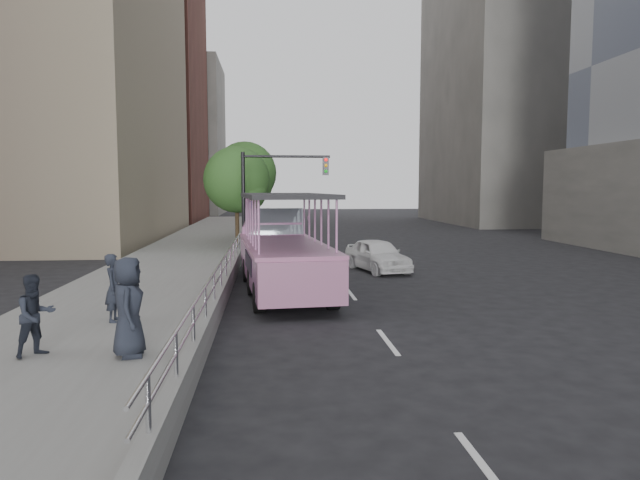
{
  "coord_description": "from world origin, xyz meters",
  "views": [
    {
      "loc": [
        -1.68,
        -14.62,
        3.53
      ],
      "look_at": [
        -0.27,
        1.25,
        2.07
      ],
      "focal_mm": 32.0,
      "sensor_mm": 36.0,
      "label": 1
    }
  ],
  "objects_px": {
    "pedestrian_far": "(128,307)",
    "street_tree_far": "(247,175)",
    "street_tree_near": "(238,182)",
    "traffic_signal": "(269,188)",
    "parking_sign": "(249,227)",
    "pedestrian_mid": "(35,315)",
    "duck_boat": "(281,253)",
    "car": "(377,255)",
    "pedestrian_near": "(114,288)"
  },
  "relations": [
    {
      "from": "duck_boat",
      "to": "pedestrian_near",
      "type": "relative_size",
      "value": 6.21
    },
    {
      "from": "traffic_signal",
      "to": "pedestrian_mid",
      "type": "bearing_deg",
      "value": -105.67
    },
    {
      "from": "pedestrian_mid",
      "to": "street_tree_far",
      "type": "distance_m",
      "value": 25.75
    },
    {
      "from": "traffic_signal",
      "to": "street_tree_near",
      "type": "bearing_deg",
      "value": 114.98
    },
    {
      "from": "parking_sign",
      "to": "street_tree_near",
      "type": "distance_m",
      "value": 6.29
    },
    {
      "from": "parking_sign",
      "to": "street_tree_near",
      "type": "height_order",
      "value": "street_tree_near"
    },
    {
      "from": "pedestrian_far",
      "to": "street_tree_near",
      "type": "relative_size",
      "value": 0.34
    },
    {
      "from": "pedestrian_far",
      "to": "street_tree_far",
      "type": "distance_m",
      "value": 25.77
    },
    {
      "from": "pedestrian_near",
      "to": "parking_sign",
      "type": "bearing_deg",
      "value": -13.36
    },
    {
      "from": "duck_boat",
      "to": "street_tree_far",
      "type": "xyz_separation_m",
      "value": [
        -1.8,
        16.61,
        3.07
      ]
    },
    {
      "from": "car",
      "to": "pedestrian_near",
      "type": "distance_m",
      "value": 12.8
    },
    {
      "from": "parking_sign",
      "to": "street_tree_far",
      "type": "bearing_deg",
      "value": 92.67
    },
    {
      "from": "parking_sign",
      "to": "street_tree_near",
      "type": "relative_size",
      "value": 0.52
    },
    {
      "from": "pedestrian_near",
      "to": "street_tree_far",
      "type": "relative_size",
      "value": 0.26
    },
    {
      "from": "pedestrian_mid",
      "to": "traffic_signal",
      "type": "bearing_deg",
      "value": 26.8
    },
    {
      "from": "pedestrian_mid",
      "to": "duck_boat",
      "type": "bearing_deg",
      "value": 13.37
    },
    {
      "from": "pedestrian_mid",
      "to": "traffic_signal",
      "type": "height_order",
      "value": "traffic_signal"
    },
    {
      "from": "street_tree_near",
      "to": "street_tree_far",
      "type": "relative_size",
      "value": 0.89
    },
    {
      "from": "car",
      "to": "street_tree_near",
      "type": "bearing_deg",
      "value": 117.09
    },
    {
      "from": "pedestrian_near",
      "to": "traffic_signal",
      "type": "bearing_deg",
      "value": -14.01
    },
    {
      "from": "street_tree_far",
      "to": "duck_boat",
      "type": "bearing_deg",
      "value": -83.81
    },
    {
      "from": "pedestrian_far",
      "to": "traffic_signal",
      "type": "bearing_deg",
      "value": -16.93
    },
    {
      "from": "pedestrian_near",
      "to": "street_tree_near",
      "type": "bearing_deg",
      "value": -5.51
    },
    {
      "from": "pedestrian_far",
      "to": "pedestrian_mid",
      "type": "bearing_deg",
      "value": 76.28
    },
    {
      "from": "pedestrian_mid",
      "to": "street_tree_far",
      "type": "xyz_separation_m",
      "value": [
        3.07,
        25.37,
        3.21
      ]
    },
    {
      "from": "pedestrian_near",
      "to": "street_tree_far",
      "type": "xyz_separation_m",
      "value": [
        2.34,
        22.58,
        3.18
      ]
    },
    {
      "from": "duck_boat",
      "to": "pedestrian_mid",
      "type": "distance_m",
      "value": 10.02
    },
    {
      "from": "pedestrian_mid",
      "to": "traffic_signal",
      "type": "xyz_separation_m",
      "value": [
        4.47,
        15.94,
        2.41
      ]
    },
    {
      "from": "street_tree_far",
      "to": "pedestrian_near",
      "type": "bearing_deg",
      "value": -95.91
    },
    {
      "from": "parking_sign",
      "to": "street_tree_far",
      "type": "height_order",
      "value": "street_tree_far"
    },
    {
      "from": "parking_sign",
      "to": "pedestrian_far",
      "type": "bearing_deg",
      "value": -97.67
    },
    {
      "from": "pedestrian_mid",
      "to": "pedestrian_far",
      "type": "height_order",
      "value": "pedestrian_far"
    },
    {
      "from": "duck_boat",
      "to": "pedestrian_mid",
      "type": "xyz_separation_m",
      "value": [
        -4.87,
        -8.76,
        -0.15
      ]
    },
    {
      "from": "car",
      "to": "pedestrian_mid",
      "type": "bearing_deg",
      "value": -140.79
    },
    {
      "from": "car",
      "to": "traffic_signal",
      "type": "xyz_separation_m",
      "value": [
        -4.58,
        3.43,
        2.81
      ]
    },
    {
      "from": "duck_boat",
      "to": "street_tree_near",
      "type": "height_order",
      "value": "street_tree_near"
    },
    {
      "from": "street_tree_near",
      "to": "pedestrian_far",
      "type": "bearing_deg",
      "value": -93.16
    },
    {
      "from": "street_tree_near",
      "to": "duck_boat",
      "type": "bearing_deg",
      "value": -79.32
    },
    {
      "from": "car",
      "to": "street_tree_far",
      "type": "bearing_deg",
      "value": 100.01
    },
    {
      "from": "street_tree_near",
      "to": "pedestrian_near",
      "type": "bearing_deg",
      "value": -97.34
    },
    {
      "from": "pedestrian_far",
      "to": "traffic_signal",
      "type": "height_order",
      "value": "traffic_signal"
    },
    {
      "from": "pedestrian_far",
      "to": "street_tree_far",
      "type": "height_order",
      "value": "street_tree_far"
    },
    {
      "from": "pedestrian_near",
      "to": "parking_sign",
      "type": "xyz_separation_m",
      "value": [
        2.89,
        10.66,
        0.72
      ]
    },
    {
      "from": "pedestrian_near",
      "to": "traffic_signal",
      "type": "height_order",
      "value": "traffic_signal"
    },
    {
      "from": "traffic_signal",
      "to": "street_tree_far",
      "type": "xyz_separation_m",
      "value": [
        -1.4,
        9.43,
        0.81
      ]
    },
    {
      "from": "street_tree_far",
      "to": "parking_sign",
      "type": "bearing_deg",
      "value": -87.33
    },
    {
      "from": "street_tree_near",
      "to": "traffic_signal",
      "type": "bearing_deg",
      "value": -65.02
    },
    {
      "from": "pedestrian_far",
      "to": "parking_sign",
      "type": "xyz_separation_m",
      "value": [
        1.84,
        13.64,
        0.58
      ]
    },
    {
      "from": "pedestrian_near",
      "to": "pedestrian_mid",
      "type": "relative_size",
      "value": 1.04
    },
    {
      "from": "pedestrian_near",
      "to": "parking_sign",
      "type": "relative_size",
      "value": 0.56
    }
  ]
}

